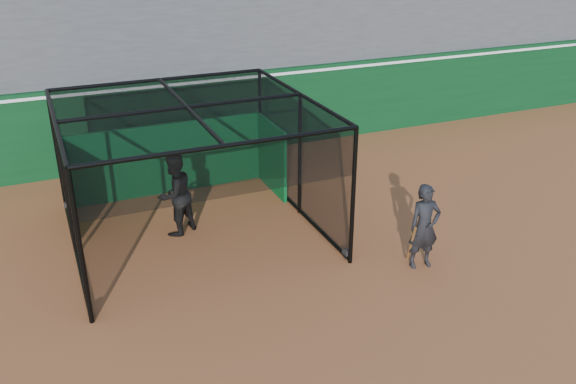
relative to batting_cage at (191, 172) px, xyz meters
name	(u,v)px	position (x,y,z in m)	size (l,w,h in m)	color
ground	(296,304)	(0.97, -3.62, -1.51)	(120.00, 120.00, 0.00)	brown
outfield_wall	(181,117)	(0.97, 4.88, -0.22)	(50.00, 0.50, 2.50)	#0A3717
batting_cage	(191,172)	(0.00, 0.00, 0.00)	(5.43, 5.38, 3.03)	black
batter	(175,194)	(-0.38, 0.14, -0.53)	(0.95, 0.74, 1.96)	black
on_deck_player	(424,227)	(3.98, -3.36, -0.59)	(0.73, 0.53, 1.84)	black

